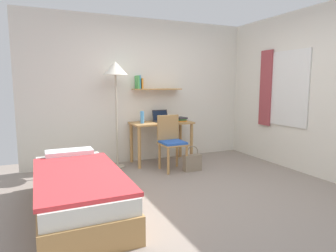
% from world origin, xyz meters
% --- Properties ---
extents(ground_plane, '(5.28, 5.28, 0.00)m').
position_xyz_m(ground_plane, '(0.00, 0.00, 0.00)').
color(ground_plane, gray).
extents(wall_back, '(4.40, 0.27, 2.60)m').
position_xyz_m(wall_back, '(0.00, 2.02, 1.30)').
color(wall_back, silver).
rests_on(wall_back, ground_plane).
extents(wall_right, '(0.10, 4.40, 2.60)m').
position_xyz_m(wall_right, '(2.02, 0.04, 1.30)').
color(wall_right, silver).
rests_on(wall_right, ground_plane).
extents(bed, '(0.89, 2.04, 0.54)m').
position_xyz_m(bed, '(-1.51, 0.15, 0.24)').
color(bed, '#B2844C').
rests_on(bed, ground_plane).
extents(desk, '(1.10, 0.55, 0.75)m').
position_xyz_m(desk, '(0.16, 1.70, 0.61)').
color(desk, '#B2844C').
rests_on(desk, ground_plane).
extents(desk_chair, '(0.41, 0.43, 0.91)m').
position_xyz_m(desk_chair, '(0.14, 1.21, 0.50)').
color(desk_chair, '#B2844C').
rests_on(desk_chair, ground_plane).
extents(standing_lamp, '(0.41, 0.41, 1.80)m').
position_xyz_m(standing_lamp, '(-0.66, 1.70, 1.59)').
color(standing_lamp, '#B2A893').
rests_on(standing_lamp, ground_plane).
extents(laptop, '(0.30, 0.22, 0.21)m').
position_xyz_m(laptop, '(0.19, 1.79, 0.80)').
color(laptop, black).
rests_on(laptop, desk).
extents(water_bottle, '(0.07, 0.07, 0.21)m').
position_xyz_m(water_bottle, '(-0.21, 1.67, 0.85)').
color(water_bottle, '#4C99DB').
rests_on(water_bottle, desk).
extents(book_stack, '(0.20, 0.26, 0.07)m').
position_xyz_m(book_stack, '(0.54, 1.67, 0.78)').
color(book_stack, orange).
rests_on(book_stack, desk).
extents(handbag, '(0.30, 0.12, 0.42)m').
position_xyz_m(handbag, '(0.42, 0.98, 0.15)').
color(handbag, gray).
rests_on(handbag, ground_plane).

